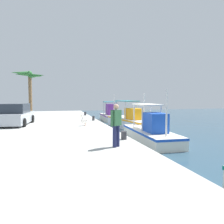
% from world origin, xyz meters
% --- Properties ---
extents(quay_pier, '(36.00, 10.00, 0.80)m').
position_xyz_m(quay_pier, '(0.00, -5.00, 0.40)').
color(quay_pier, '#B2B2AD').
rests_on(quay_pier, ground).
extents(fishing_boat_nearest, '(4.79, 2.23, 3.14)m').
position_xyz_m(fishing_boat_nearest, '(-10.82, 2.86, 0.64)').
color(fishing_boat_nearest, silver).
rests_on(fishing_boat_nearest, ground).
extents(fishing_boat_second, '(6.71, 2.64, 3.13)m').
position_xyz_m(fishing_boat_second, '(-4.12, 2.93, 0.65)').
color(fishing_boat_second, white).
rests_on(fishing_boat_second, ground).
extents(fishing_boat_third, '(6.15, 2.12, 3.27)m').
position_xyz_m(fishing_boat_third, '(1.55, 2.27, 0.61)').
color(fishing_boat_third, silver).
rests_on(fishing_boat_third, ground).
extents(pelican, '(0.66, 0.93, 0.82)m').
position_xyz_m(pelican, '(-1.03, -1.62, 1.20)').
color(pelican, tan).
rests_on(pelican, quay_pier).
extents(fisherman_standing, '(0.43, 0.52, 1.75)m').
position_xyz_m(fisherman_standing, '(5.69, -1.23, 1.77)').
color(fisherman_standing, '#1E234C').
rests_on(fisherman_standing, quay_pier).
extents(parked_car, '(4.26, 2.22, 1.57)m').
position_xyz_m(parked_car, '(-2.82, -6.42, 1.52)').
color(parked_car, black).
rests_on(parked_car, quay_pier).
extents(mooring_bollard_nearest, '(0.25, 0.25, 0.39)m').
position_xyz_m(mooring_bollard_nearest, '(-9.55, -0.45, 1.00)').
color(mooring_bollard_nearest, '#333338').
rests_on(mooring_bollard_nearest, quay_pier).
extents(mooring_bollard_second, '(0.22, 0.22, 0.40)m').
position_xyz_m(mooring_bollard_second, '(-4.22, -0.45, 1.00)').
color(mooring_bollard_second, '#333338').
rests_on(mooring_bollard_second, quay_pier).
extents(mooring_bollard_third, '(0.28, 0.28, 0.40)m').
position_xyz_m(mooring_bollard_third, '(4.33, -0.45, 1.00)').
color(mooring_bollard_third, '#333338').
rests_on(mooring_bollard_third, quay_pier).
extents(palm_tree, '(3.16, 3.14, 4.53)m').
position_xyz_m(palm_tree, '(-7.71, -5.99, 4.60)').
color(palm_tree, brown).
rests_on(palm_tree, quay_pier).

